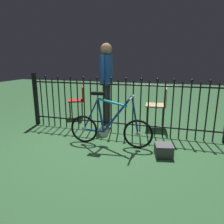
% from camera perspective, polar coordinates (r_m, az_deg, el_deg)
% --- Properties ---
extents(ground_plane, '(20.00, 20.00, 0.00)m').
position_cam_1_polar(ground_plane, '(3.49, -1.19, -9.68)').
color(ground_plane, '#2E5832').
extents(iron_fence, '(3.88, 0.07, 1.15)m').
position_cam_1_polar(iron_fence, '(4.01, 1.37, 2.23)').
color(iron_fence, black).
rests_on(iron_fence, ground).
extents(bicycle, '(1.43, 0.40, 0.91)m').
position_cam_1_polar(bicycle, '(3.44, -0.61, -4.15)').
color(bicycle, black).
rests_on(bicycle, ground).
extents(chair_tan, '(0.44, 0.44, 0.86)m').
position_cam_1_polar(chair_tan, '(4.42, 13.04, 2.45)').
color(chair_tan, black).
rests_on(chair_tan, ground).
extents(chair_red, '(0.50, 0.50, 0.77)m').
position_cam_1_polar(chair_red, '(5.16, -9.28, 3.67)').
color(chair_red, black).
rests_on(chair_red, ground).
extents(person_visitor, '(0.24, 0.47, 1.76)m').
position_cam_1_polar(person_visitor, '(4.55, -1.56, 9.87)').
color(person_visitor, '#2D2D33').
rests_on(person_visitor, ground).
extents(display_crate, '(0.31, 0.31, 0.18)m').
position_cam_1_polar(display_crate, '(3.25, 14.14, -10.21)').
color(display_crate, '#4C4C51').
rests_on(display_crate, ground).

